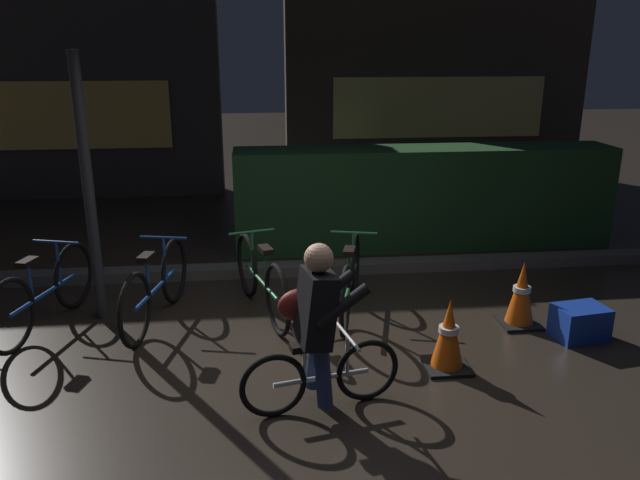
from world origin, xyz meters
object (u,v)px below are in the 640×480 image
(parked_bike_left_mid, at_px, (44,293))
(traffic_cone_far, at_px, (521,295))
(parked_bike_right_mid, at_px, (351,280))
(blue_crate, at_px, (580,322))
(traffic_cone_near, at_px, (448,336))
(parked_bike_center_right, at_px, (261,280))
(cyclist, at_px, (317,327))
(street_post, at_px, (89,192))
(parked_bike_center_left, at_px, (156,287))

(parked_bike_left_mid, relative_size, traffic_cone_far, 2.58)
(parked_bike_right_mid, xyz_separation_m, blue_crate, (1.95, -0.75, -0.19))
(traffic_cone_near, bearing_deg, parked_bike_center_right, 139.71)
(cyclist, bearing_deg, traffic_cone_near, 10.40)
(parked_bike_left_mid, bearing_deg, traffic_cone_near, -92.21)
(traffic_cone_near, bearing_deg, blue_crate, 16.71)
(parked_bike_right_mid, distance_m, traffic_cone_near, 1.31)
(street_post, height_order, parked_bike_center_left, street_post)
(traffic_cone_near, height_order, cyclist, cyclist)
(parked_bike_center_right, bearing_deg, parked_bike_left_mid, 77.38)
(parked_bike_left_mid, distance_m, parked_bike_center_right, 1.98)
(parked_bike_left_mid, bearing_deg, parked_bike_center_left, -72.61)
(traffic_cone_far, bearing_deg, traffic_cone_near, -141.55)
(street_post, xyz_separation_m, blue_crate, (4.33, -0.90, -1.08))
(parked_bike_left_mid, distance_m, traffic_cone_far, 4.38)
(parked_bike_left_mid, xyz_separation_m, cyclist, (2.34, -1.58, 0.28))
(blue_crate, bearing_deg, street_post, 168.25)
(street_post, relative_size, traffic_cone_far, 3.98)
(parked_bike_right_mid, relative_size, blue_crate, 3.62)
(street_post, xyz_separation_m, parked_bike_center_right, (1.53, -0.05, -0.89))
(street_post, distance_m, blue_crate, 4.55)
(parked_bike_center_right, height_order, traffic_cone_far, parked_bike_center_right)
(street_post, relative_size, blue_crate, 5.61)
(parked_bike_center_right, xyz_separation_m, traffic_cone_near, (1.47, -1.25, -0.06))
(parked_bike_center_left, distance_m, blue_crate, 3.86)
(parked_bike_center_left, height_order, cyclist, cyclist)
(street_post, bearing_deg, traffic_cone_near, -23.46)
(parked_bike_center_right, bearing_deg, traffic_cone_far, -118.26)
(parked_bike_right_mid, bearing_deg, blue_crate, -96.84)
(traffic_cone_far, bearing_deg, parked_bike_right_mid, 164.58)
(street_post, height_order, blue_crate, street_post)
(street_post, distance_m, parked_bike_center_left, 1.05)
(parked_bike_left_mid, bearing_deg, traffic_cone_far, -79.29)
(blue_crate, bearing_deg, parked_bike_left_mid, 171.35)
(parked_bike_center_right, distance_m, traffic_cone_far, 2.44)
(traffic_cone_near, xyz_separation_m, cyclist, (-1.10, -0.45, 0.34))
(parked_bike_left_mid, relative_size, cyclist, 1.28)
(parked_bike_right_mid, relative_size, cyclist, 1.28)
(blue_crate, distance_m, cyclist, 2.62)
(cyclist, bearing_deg, blue_crate, 7.42)
(street_post, xyz_separation_m, traffic_cone_far, (3.91, -0.57, -0.93))
(parked_bike_right_mid, bearing_deg, parked_bike_center_right, 98.06)
(parked_bike_center_right, xyz_separation_m, cyclist, (0.37, -1.70, 0.28))
(parked_bike_left_mid, relative_size, parked_bike_right_mid, 1.00)
(blue_crate, height_order, cyclist, cyclist)
(parked_bike_right_mid, xyz_separation_m, traffic_cone_near, (0.61, -1.15, -0.05))
(parked_bike_right_mid, height_order, traffic_cone_near, parked_bike_right_mid)
(traffic_cone_near, bearing_deg, street_post, 156.54)
(parked_bike_center_right, height_order, parked_bike_right_mid, parked_bike_center_right)
(parked_bike_left_mid, bearing_deg, parked_bike_center_right, -70.64)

